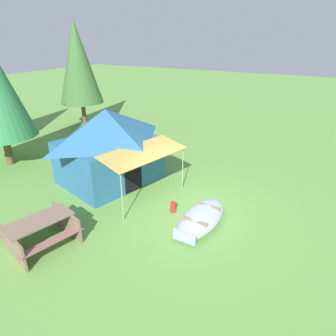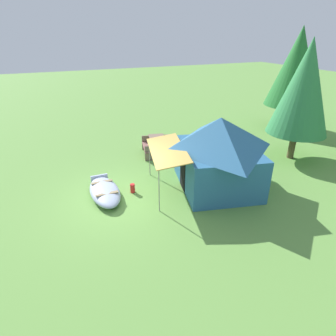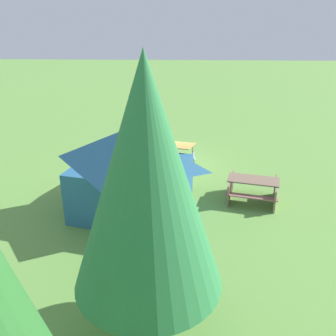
{
  "view_description": "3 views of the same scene",
  "coord_description": "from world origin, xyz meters",
  "px_view_note": "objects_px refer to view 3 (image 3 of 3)",
  "views": [
    {
      "loc": [
        -7.23,
        -3.34,
        5.16
      ],
      "look_at": [
        0.33,
        0.96,
        1.21
      ],
      "focal_mm": 31.01,
      "sensor_mm": 36.0,
      "label": 1
    },
    {
      "loc": [
        8.93,
        -2.06,
        5.61
      ],
      "look_at": [
        0.64,
        1.53,
        1.24
      ],
      "focal_mm": 30.22,
      "sensor_mm": 36.0,
      "label": 2
    },
    {
      "loc": [
        -1.0,
        14.09,
        5.87
      ],
      "look_at": [
        -0.52,
        2.08,
        0.88
      ],
      "focal_mm": 39.49,
      "sensor_mm": 36.0,
      "label": 3
    }
  ],
  "objects_px": {
    "beached_rowboat": "(168,158)",
    "fuel_can": "(163,168)",
    "cooler_box": "(112,192)",
    "picnic_table": "(253,187)",
    "canvas_cabin_tent": "(131,170)",
    "pine_tree_back_left": "(146,179)"
  },
  "relations": [
    {
      "from": "fuel_can",
      "to": "pine_tree_back_left",
      "type": "relative_size",
      "value": 0.07
    },
    {
      "from": "canvas_cabin_tent",
      "to": "fuel_can",
      "type": "distance_m",
      "value": 3.56
    },
    {
      "from": "picnic_table",
      "to": "cooler_box",
      "type": "height_order",
      "value": "picnic_table"
    },
    {
      "from": "cooler_box",
      "to": "fuel_can",
      "type": "distance_m",
      "value": 2.77
    },
    {
      "from": "beached_rowboat",
      "to": "fuel_can",
      "type": "distance_m",
      "value": 1.05
    },
    {
      "from": "canvas_cabin_tent",
      "to": "cooler_box",
      "type": "bearing_deg",
      "value": -49.93
    },
    {
      "from": "beached_rowboat",
      "to": "cooler_box",
      "type": "distance_m",
      "value": 3.72
    },
    {
      "from": "picnic_table",
      "to": "fuel_can",
      "type": "height_order",
      "value": "picnic_table"
    },
    {
      "from": "beached_rowboat",
      "to": "fuel_can",
      "type": "relative_size",
      "value": 6.72
    },
    {
      "from": "cooler_box",
      "to": "beached_rowboat",
      "type": "bearing_deg",
      "value": -119.02
    },
    {
      "from": "beached_rowboat",
      "to": "canvas_cabin_tent",
      "type": "height_order",
      "value": "canvas_cabin_tent"
    },
    {
      "from": "beached_rowboat",
      "to": "picnic_table",
      "type": "relative_size",
      "value": 1.21
    },
    {
      "from": "canvas_cabin_tent",
      "to": "beached_rowboat",
      "type": "bearing_deg",
      "value": -102.7
    },
    {
      "from": "beached_rowboat",
      "to": "cooler_box",
      "type": "height_order",
      "value": "beached_rowboat"
    },
    {
      "from": "canvas_cabin_tent",
      "to": "picnic_table",
      "type": "relative_size",
      "value": 2.39
    },
    {
      "from": "canvas_cabin_tent",
      "to": "cooler_box",
      "type": "distance_m",
      "value": 1.83
    },
    {
      "from": "canvas_cabin_tent",
      "to": "picnic_table",
      "type": "distance_m",
      "value": 4.18
    },
    {
      "from": "canvas_cabin_tent",
      "to": "fuel_can",
      "type": "height_order",
      "value": "canvas_cabin_tent"
    },
    {
      "from": "cooler_box",
      "to": "fuel_can",
      "type": "height_order",
      "value": "cooler_box"
    },
    {
      "from": "beached_rowboat",
      "to": "canvas_cabin_tent",
      "type": "bearing_deg",
      "value": 77.3
    },
    {
      "from": "canvas_cabin_tent",
      "to": "picnic_table",
      "type": "height_order",
      "value": "canvas_cabin_tent"
    },
    {
      "from": "beached_rowboat",
      "to": "cooler_box",
      "type": "xyz_separation_m",
      "value": [
        1.81,
        3.26,
        -0.03
      ]
    }
  ]
}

